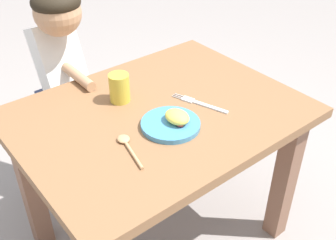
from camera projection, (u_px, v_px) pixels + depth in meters
ground_plane at (160, 234)px, 1.87m from camera, size 8.00×8.00×0.00m
dining_table at (159, 138)px, 1.55m from camera, size 1.02×0.78×0.68m
plate at (173, 122)px, 1.38m from camera, size 0.20×0.20×0.06m
fork at (200, 104)px, 1.51m from camera, size 0.09×0.22×0.01m
spoon at (127, 145)px, 1.30m from camera, size 0.07×0.18×0.01m
drinking_cup at (119, 88)px, 1.50m from camera, size 0.08×0.08×0.11m
person at (63, 82)px, 1.80m from camera, size 0.19×0.39×1.03m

